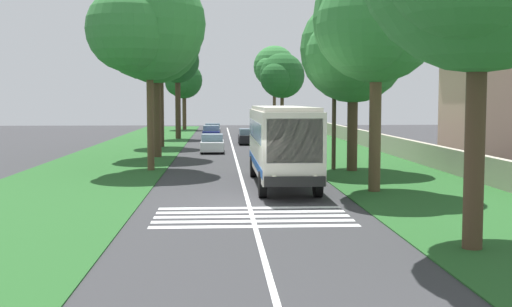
{
  "coord_description": "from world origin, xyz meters",
  "views": [
    {
      "loc": [
        -25.85,
        1.12,
        4.02
      ],
      "look_at": [
        3.85,
        -0.54,
        1.6
      ],
      "focal_mm": 45.94,
      "sensor_mm": 36.0,
      "label": 1
    }
  ],
  "objects": [
    {
      "name": "roadside_tree_left_3",
      "position": [
        42.72,
        5.56,
        7.87
      ],
      "size": [
        5.27,
        4.49,
        10.25
      ],
      "color": "#3D2D1E",
      "rests_on": "grass_verge_left"
    },
    {
      "name": "roadside_tree_right_0",
      "position": [
        10.9,
        -6.23,
        6.67
      ],
      "size": [
        7.49,
        6.0,
        9.84
      ],
      "color": "#4C3826",
      "rests_on": "grass_verge_right"
    },
    {
      "name": "trailing_car_1",
      "position": [
        34.1,
        -1.51,
        0.67
      ],
      "size": [
        4.3,
        1.78,
        1.43
      ],
      "color": "black",
      "rests_on": "ground"
    },
    {
      "name": "roadside_wall",
      "position": [
        20.0,
        -11.6,
        0.71
      ],
      "size": [
        70.0,
        0.4,
        1.34
      ],
      "primitive_type": "cube",
      "color": "#B2A893",
      "rests_on": "grass_verge_right"
    },
    {
      "name": "roadside_tree_left_4",
      "position": [
        20.41,
        5.7,
        8.14
      ],
      "size": [
        7.65,
        6.33,
        11.46
      ],
      "color": "#4C3826",
      "rests_on": "grass_verge_left"
    },
    {
      "name": "roadside_tree_right_3",
      "position": [
        2.35,
        -5.48,
        7.34
      ],
      "size": [
        6.96,
        5.59,
        10.26
      ],
      "color": "brown",
      "rests_on": "grass_verge_right"
    },
    {
      "name": "roadside_tree_left_2",
      "position": [
        63.73,
        6.06,
        6.57
      ],
      "size": [
        5.96,
        4.95,
        9.17
      ],
      "color": "#4C3826",
      "rests_on": "grass_verge_left"
    },
    {
      "name": "zebra_crossing",
      "position": [
        -3.44,
        0.0,
        0.0
      ],
      "size": [
        4.05,
        6.8,
        0.01
      ],
      "color": "silver",
      "rests_on": "ground"
    },
    {
      "name": "roadside_tree_right_4",
      "position": [
        61.52,
        -6.08,
        8.34
      ],
      "size": [
        6.36,
        5.58,
        11.24
      ],
      "color": "#4C3826",
      "rests_on": "grass_verge_right"
    },
    {
      "name": "roadside_tree_left_1",
      "position": [
        11.75,
        5.24,
        8.09
      ],
      "size": [
        8.15,
        6.42,
        11.45
      ],
      "color": "brown",
      "rests_on": "grass_verge_left"
    },
    {
      "name": "grass_verge_right",
      "position": [
        15.0,
        -8.2,
        0.02
      ],
      "size": [
        120.0,
        8.0,
        0.04
      ],
      "primitive_type": "cube",
      "color": "#235623",
      "rests_on": "ground"
    },
    {
      "name": "roadside_tree_right_2",
      "position": [
        50.05,
        -5.99,
        6.7
      ],
      "size": [
        6.48,
        5.24,
        9.45
      ],
      "color": "#4C3826",
      "rests_on": "grass_verge_right"
    },
    {
      "name": "ground",
      "position": [
        0.0,
        0.0,
        0.0
      ],
      "size": [
        160.0,
        160.0,
        0.0
      ],
      "primitive_type": "plane",
      "color": "#333335"
    },
    {
      "name": "coach_bus",
      "position": [
        4.88,
        -1.8,
        2.15
      ],
      "size": [
        11.16,
        2.62,
        3.73
      ],
      "color": "silver",
      "rests_on": "ground"
    },
    {
      "name": "roadside_tree_left_0",
      "position": [
        30.74,
        6.24,
        8.27
      ],
      "size": [
        6.41,
        5.56,
        11.17
      ],
      "color": "#3D2D1E",
      "rests_on": "grass_verge_left"
    },
    {
      "name": "trailing_car_2",
      "position": [
        42.01,
        1.99,
        0.67
      ],
      "size": [
        4.3,
        1.78,
        1.43
      ],
      "color": "navy",
      "rests_on": "ground"
    },
    {
      "name": "grass_verge_left",
      "position": [
        15.0,
        8.2,
        0.02
      ],
      "size": [
        120.0,
        8.0,
        0.04
      ],
      "primitive_type": "cube",
      "color": "#235623",
      "rests_on": "ground"
    },
    {
      "name": "trailing_car_0",
      "position": [
        24.74,
        1.68,
        0.67
      ],
      "size": [
        4.3,
        1.78,
        1.43
      ],
      "color": "silver",
      "rests_on": "ground"
    },
    {
      "name": "centre_line",
      "position": [
        15.0,
        0.0,
        0.0
      ],
      "size": [
        110.0,
        0.16,
        0.01
      ],
      "primitive_type": "cube",
      "color": "silver",
      "rests_on": "ground"
    },
    {
      "name": "trailing_car_3",
      "position": [
        48.58,
        1.9,
        0.67
      ],
      "size": [
        4.3,
        1.78,
        1.43
      ],
      "color": "gray",
      "rests_on": "ground"
    },
    {
      "name": "utility_pole",
      "position": [
        11.51,
        -5.47,
        4.27
      ],
      "size": [
        0.24,
        1.4,
        8.18
      ],
      "color": "#473828",
      "rests_on": "grass_verge_right"
    }
  ]
}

